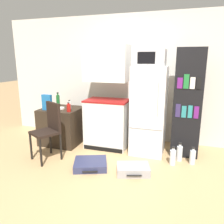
{
  "coord_description": "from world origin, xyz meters",
  "views": [
    {
      "loc": [
        0.92,
        -2.5,
        1.68
      ],
      "look_at": [
        -0.17,
        0.85,
        0.83
      ],
      "focal_mm": 35.0,
      "sensor_mm": 36.0,
      "label": 1
    }
  ],
  "objects_px": {
    "chair": "(49,126)",
    "water_bottle_back": "(179,153)",
    "refrigerator": "(149,111)",
    "bookshelf": "(187,104)",
    "kitchen_hutch": "(107,102)",
    "suitcase_large_flat": "(91,164)",
    "side_table": "(62,126)",
    "bottle_milk_white": "(69,105)",
    "cereal_box": "(47,102)",
    "water_bottle_middle": "(173,157)",
    "bowl": "(61,108)",
    "suitcase_small_flat": "(133,169)",
    "microwave": "(151,58)",
    "bottle_ketchup_red": "(69,108)",
    "bottle_green_tall": "(58,100)",
    "water_bottle_front": "(193,157)"
  },
  "relations": [
    {
      "from": "chair",
      "to": "water_bottle_back",
      "type": "relative_size",
      "value": 3.02
    },
    {
      "from": "refrigerator",
      "to": "bookshelf",
      "type": "relative_size",
      "value": 0.84
    },
    {
      "from": "kitchen_hutch",
      "to": "bookshelf",
      "type": "distance_m",
      "value": 1.45
    },
    {
      "from": "bookshelf",
      "to": "suitcase_large_flat",
      "type": "bearing_deg",
      "value": -144.62
    },
    {
      "from": "side_table",
      "to": "water_bottle_back",
      "type": "relative_size",
      "value": 2.36
    },
    {
      "from": "bottle_milk_white",
      "to": "cereal_box",
      "type": "bearing_deg",
      "value": -146.1
    },
    {
      "from": "refrigerator",
      "to": "water_bottle_middle",
      "type": "relative_size",
      "value": 4.95
    },
    {
      "from": "bottle_milk_white",
      "to": "water_bottle_middle",
      "type": "distance_m",
      "value": 2.18
    },
    {
      "from": "side_table",
      "to": "water_bottle_middle",
      "type": "xyz_separation_m",
      "value": [
        2.22,
        -0.31,
        -0.23
      ]
    },
    {
      "from": "refrigerator",
      "to": "water_bottle_back",
      "type": "height_order",
      "value": "refrigerator"
    },
    {
      "from": "bowl",
      "to": "suitcase_small_flat",
      "type": "height_order",
      "value": "bowl"
    },
    {
      "from": "side_table",
      "to": "chair",
      "type": "height_order",
      "value": "chair"
    },
    {
      "from": "water_bottle_back",
      "to": "cereal_box",
      "type": "bearing_deg",
      "value": -177.85
    },
    {
      "from": "bowl",
      "to": "chair",
      "type": "relative_size",
      "value": 0.13
    },
    {
      "from": "microwave",
      "to": "suitcase_small_flat",
      "type": "xyz_separation_m",
      "value": [
        -0.07,
        -0.86,
        -1.64
      ]
    },
    {
      "from": "bottle_ketchup_red",
      "to": "bowl",
      "type": "xyz_separation_m",
      "value": [
        -0.25,
        0.15,
        -0.06
      ]
    },
    {
      "from": "bottle_green_tall",
      "to": "suitcase_large_flat",
      "type": "relative_size",
      "value": 0.45
    },
    {
      "from": "bookshelf",
      "to": "bottle_milk_white",
      "type": "distance_m",
      "value": 2.22
    },
    {
      "from": "bottle_milk_white",
      "to": "water_bottle_middle",
      "type": "bearing_deg",
      "value": -9.27
    },
    {
      "from": "suitcase_large_flat",
      "to": "water_bottle_middle",
      "type": "distance_m",
      "value": 1.34
    },
    {
      "from": "bowl",
      "to": "suitcase_small_flat",
      "type": "relative_size",
      "value": 0.23
    },
    {
      "from": "side_table",
      "to": "water_bottle_back",
      "type": "height_order",
      "value": "side_table"
    },
    {
      "from": "microwave",
      "to": "chair",
      "type": "height_order",
      "value": "microwave"
    },
    {
      "from": "suitcase_small_flat",
      "to": "water_bottle_front",
      "type": "relative_size",
      "value": 1.9
    },
    {
      "from": "cereal_box",
      "to": "water_bottle_middle",
      "type": "relative_size",
      "value": 0.95
    },
    {
      "from": "microwave",
      "to": "chair",
      "type": "xyz_separation_m",
      "value": [
        -1.56,
        -0.78,
        -1.13
      ]
    },
    {
      "from": "refrigerator",
      "to": "bottle_green_tall",
      "type": "distance_m",
      "value": 1.94
    },
    {
      "from": "side_table",
      "to": "chair",
      "type": "distance_m",
      "value": 0.76
    },
    {
      "from": "cereal_box",
      "to": "water_bottle_back",
      "type": "height_order",
      "value": "cereal_box"
    },
    {
      "from": "refrigerator",
      "to": "suitcase_small_flat",
      "type": "xyz_separation_m",
      "value": [
        -0.07,
        -0.86,
        -0.72
      ]
    },
    {
      "from": "water_bottle_back",
      "to": "bookshelf",
      "type": "bearing_deg",
      "value": 77.3
    },
    {
      "from": "bowl",
      "to": "suitcase_large_flat",
      "type": "distance_m",
      "value": 1.39
    },
    {
      "from": "chair",
      "to": "water_bottle_front",
      "type": "xyz_separation_m",
      "value": [
        2.34,
        0.52,
        -0.46
      ]
    },
    {
      "from": "water_bottle_back",
      "to": "suitcase_small_flat",
      "type": "bearing_deg",
      "value": -134.24
    },
    {
      "from": "bowl",
      "to": "water_bottle_back",
      "type": "distance_m",
      "value": 2.36
    },
    {
      "from": "kitchen_hutch",
      "to": "water_bottle_front",
      "type": "bearing_deg",
      "value": -10.1
    },
    {
      "from": "bottle_ketchup_red",
      "to": "bowl",
      "type": "relative_size",
      "value": 1.39
    },
    {
      "from": "cereal_box",
      "to": "bowl",
      "type": "bearing_deg",
      "value": 36.54
    },
    {
      "from": "side_table",
      "to": "chair",
      "type": "bearing_deg",
      "value": -75.57
    },
    {
      "from": "bottle_green_tall",
      "to": "water_bottle_back",
      "type": "height_order",
      "value": "bottle_green_tall"
    },
    {
      "from": "bottle_ketchup_red",
      "to": "chair",
      "type": "bearing_deg",
      "value": -101.45
    },
    {
      "from": "bookshelf",
      "to": "chair",
      "type": "distance_m",
      "value": 2.4
    },
    {
      "from": "bottle_milk_white",
      "to": "refrigerator",
      "type": "bearing_deg",
      "value": 1.8
    },
    {
      "from": "microwave",
      "to": "bottle_green_tall",
      "type": "distance_m",
      "value": 2.12
    },
    {
      "from": "refrigerator",
      "to": "bottle_ketchup_red",
      "type": "relative_size",
      "value": 8.87
    },
    {
      "from": "bottle_green_tall",
      "to": "water_bottle_back",
      "type": "distance_m",
      "value": 2.63
    },
    {
      "from": "suitcase_large_flat",
      "to": "refrigerator",
      "type": "bearing_deg",
      "value": 27.94
    },
    {
      "from": "bowl",
      "to": "side_table",
      "type": "bearing_deg",
      "value": 119.86
    },
    {
      "from": "chair",
      "to": "suitcase_small_flat",
      "type": "height_order",
      "value": "chair"
    },
    {
      "from": "bottle_milk_white",
      "to": "suitcase_small_flat",
      "type": "bearing_deg",
      "value": -28.54
    }
  ]
}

